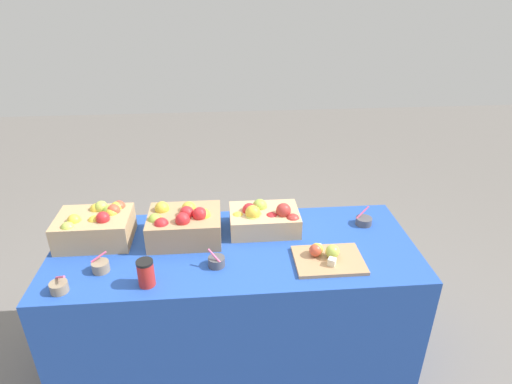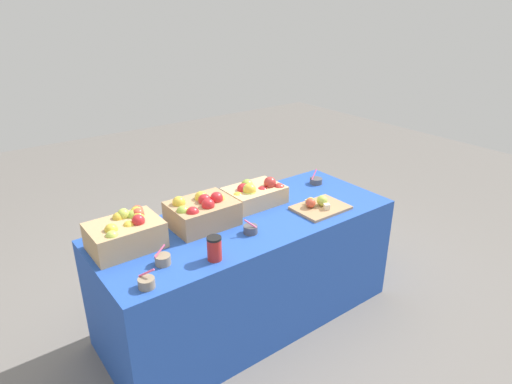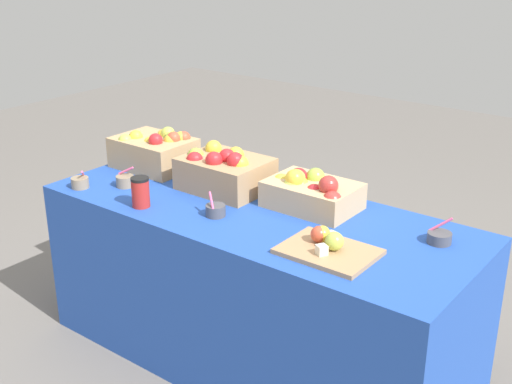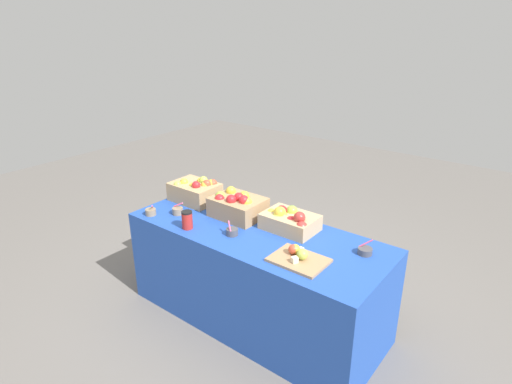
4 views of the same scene
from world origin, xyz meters
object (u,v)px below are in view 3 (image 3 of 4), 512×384
object	(u,v)px
coffee_cup	(140,192)
apple_crate_left	(155,150)
sample_bowl_near	(439,237)
sample_bowl_extra	(216,210)
sample_bowl_mid	(125,181)
cutting_board_front	(327,246)
apple_crate_right	(310,192)
sample_bowl_far	(80,182)
apple_crate_middle	(224,171)

from	to	relation	value
coffee_cup	apple_crate_left	bearing A→B (deg)	128.29
sample_bowl_near	sample_bowl_extra	size ratio (longest dim) A/B	1.03
apple_crate_left	sample_bowl_extra	size ratio (longest dim) A/B	3.88
sample_bowl_mid	sample_bowl_extra	world-z (taller)	sample_bowl_extra
cutting_board_front	coffee_cup	world-z (taller)	coffee_cup
apple_crate_right	coffee_cup	bearing A→B (deg)	-143.48
coffee_cup	apple_crate_right	bearing A→B (deg)	36.52
apple_crate_left	sample_bowl_far	size ratio (longest dim) A/B	4.03
apple_crate_middle	coffee_cup	xyz separation A→B (m)	(-0.15, -0.38, -0.02)
apple_crate_middle	sample_bowl_far	xyz separation A→B (m)	(-0.53, -0.39, -0.06)
sample_bowl_extra	coffee_cup	xyz separation A→B (m)	(-0.32, -0.12, 0.04)
apple_crate_middle	coffee_cup	size ratio (longest dim) A/B	2.90
apple_crate_right	cutting_board_front	world-z (taller)	apple_crate_right
cutting_board_front	sample_bowl_extra	size ratio (longest dim) A/B	3.47
sample_bowl_near	sample_bowl_mid	xyz separation A→B (m)	(-1.39, -0.32, 0.00)
sample_bowl_mid	cutting_board_front	bearing A→B (deg)	-0.54
sample_bowl_extra	sample_bowl_near	bearing A→B (deg)	20.96
sample_bowl_extra	apple_crate_left	bearing A→B (deg)	156.10
apple_crate_left	sample_bowl_extra	distance (m)	0.69
sample_bowl_extra	apple_crate_right	bearing A→B (deg)	50.11
apple_crate_middle	sample_bowl_extra	bearing A→B (deg)	-56.87
apple_crate_left	apple_crate_right	xyz separation A→B (m)	(0.89, 0.03, -0.02)
apple_crate_right	sample_bowl_far	world-z (taller)	apple_crate_right
sample_bowl_far	sample_bowl_near	bearing A→B (deg)	16.37
apple_crate_left	sample_bowl_mid	size ratio (longest dim) A/B	4.01
apple_crate_left	sample_bowl_far	xyz separation A→B (m)	(-0.07, -0.41, -0.06)
cutting_board_front	sample_bowl_extra	distance (m)	0.54
sample_bowl_near	sample_bowl_extra	bearing A→B (deg)	-159.04
apple_crate_left	coffee_cup	world-z (taller)	apple_crate_left
apple_crate_middle	apple_crate_left	bearing A→B (deg)	177.37
apple_crate_right	coffee_cup	world-z (taller)	apple_crate_right
sample_bowl_near	sample_bowl_mid	size ratio (longest dim) A/B	1.07
sample_bowl_mid	sample_bowl_extra	size ratio (longest dim) A/B	0.97
sample_bowl_mid	coffee_cup	xyz separation A→B (m)	(0.24, -0.12, 0.04)
apple_crate_left	sample_bowl_extra	xyz separation A→B (m)	(0.63, -0.28, -0.06)
cutting_board_front	sample_bowl_far	size ratio (longest dim) A/B	3.61
coffee_cup	sample_bowl_near	bearing A→B (deg)	20.76
sample_bowl_near	sample_bowl_mid	bearing A→B (deg)	-167.21
apple_crate_right	cutting_board_front	bearing A→B (deg)	-47.92
apple_crate_middle	coffee_cup	world-z (taller)	apple_crate_middle
sample_bowl_near	sample_bowl_extra	world-z (taller)	sample_bowl_near
apple_crate_right	sample_bowl_far	xyz separation A→B (m)	(-0.96, -0.44, -0.05)
sample_bowl_mid	apple_crate_left	bearing A→B (deg)	105.81
cutting_board_front	sample_bowl_near	distance (m)	0.44
sample_bowl_near	coffee_cup	bearing A→B (deg)	-159.24
sample_bowl_mid	sample_bowl_far	xyz separation A→B (m)	(-0.15, -0.14, -0.00)
apple_crate_middle	cutting_board_front	distance (m)	0.76
apple_crate_left	apple_crate_right	size ratio (longest dim) A/B	1.00
apple_crate_middle	cutting_board_front	world-z (taller)	apple_crate_middle
apple_crate_left	sample_bowl_far	bearing A→B (deg)	-100.00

